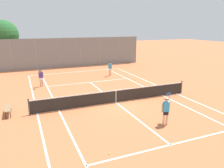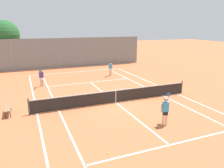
{
  "view_description": "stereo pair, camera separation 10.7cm",
  "coord_description": "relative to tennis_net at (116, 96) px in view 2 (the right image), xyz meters",
  "views": [
    {
      "loc": [
        -6.11,
        -13.82,
        5.44
      ],
      "look_at": [
        0.32,
        1.5,
        1.0
      ],
      "focal_mm": 35.0,
      "sensor_mm": 36.0,
      "label": 1
    },
    {
      "loc": [
        -6.01,
        -13.86,
        5.44
      ],
      "look_at": [
        0.32,
        1.5,
        1.0
      ],
      "focal_mm": 35.0,
      "sensor_mm": 36.0,
      "label": 2
    }
  ],
  "objects": [
    {
      "name": "tree_behind_left",
      "position": [
        -7.92,
        17.48,
        3.76
      ],
      "size": [
        3.67,
        3.67,
        6.19
      ],
      "color": "brown",
      "rests_on": "ground"
    },
    {
      "name": "player_near_side",
      "position": [
        1.08,
        -4.48,
        0.42
      ],
      "size": [
        0.84,
        0.69,
        1.77
      ],
      "color": "beige",
      "rests_on": "ground"
    },
    {
      "name": "player_far_left",
      "position": [
        -4.58,
        6.66,
        0.42
      ],
      "size": [
        0.48,
        0.87,
        1.77
      ],
      "color": "#D8A884",
      "rests_on": "ground"
    },
    {
      "name": "ground_plane",
      "position": [
        0.0,
        0.0,
        -0.51
      ],
      "size": [
        120.0,
        120.0,
        0.0
      ],
      "primitive_type": "plane",
      "color": "#BC663D"
    },
    {
      "name": "loose_tennis_ball_2",
      "position": [
        -1.24,
        8.1,
        -0.48
      ],
      "size": [
        0.07,
        0.07,
        0.07
      ],
      "primitive_type": "sphere",
      "color": "#D1DB33",
      "rests_on": "ground"
    },
    {
      "name": "back_fence",
      "position": [
        0.0,
        15.28,
        1.46
      ],
      "size": [
        20.15,
        0.08,
        3.93
      ],
      "color": "gray",
      "rests_on": "ground"
    },
    {
      "name": "loose_tennis_ball_1",
      "position": [
        -2.96,
        -6.0,
        -0.48
      ],
      "size": [
        0.07,
        0.07,
        0.07
      ],
      "primitive_type": "sphere",
      "color": "#D1DB33",
      "rests_on": "ground"
    },
    {
      "name": "loose_tennis_ball_4",
      "position": [
        -1.21,
        7.42,
        -0.48
      ],
      "size": [
        0.07,
        0.07,
        0.07
      ],
      "primitive_type": "sphere",
      "color": "#D1DB33",
      "rests_on": "ground"
    },
    {
      "name": "loose_tennis_ball_0",
      "position": [
        3.66,
        -0.74,
        -0.48
      ],
      "size": [
        0.07,
        0.07,
        0.07
      ],
      "primitive_type": "sphere",
      "color": "#D1DB33",
      "rests_on": "ground"
    },
    {
      "name": "court_line_markings",
      "position": [
        0.0,
        0.0,
        -0.51
      ],
      "size": [
        11.1,
        23.9,
        0.01
      ],
      "color": "white",
      "rests_on": "ground"
    },
    {
      "name": "courtside_bench",
      "position": [
        -7.18,
        0.59,
        -0.1
      ],
      "size": [
        0.36,
        1.5,
        0.47
      ],
      "color": "olive",
      "rests_on": "ground"
    },
    {
      "name": "tennis_net",
      "position": [
        0.0,
        0.0,
        0.0
      ],
      "size": [
        12.0,
        0.1,
        1.07
      ],
      "color": "#474C47",
      "rests_on": "ground"
    },
    {
      "name": "player_far_right",
      "position": [
        2.97,
        8.37,
        0.42
      ],
      "size": [
        0.61,
        0.78,
        1.77
      ],
      "color": "beige",
      "rests_on": "ground"
    }
  ]
}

